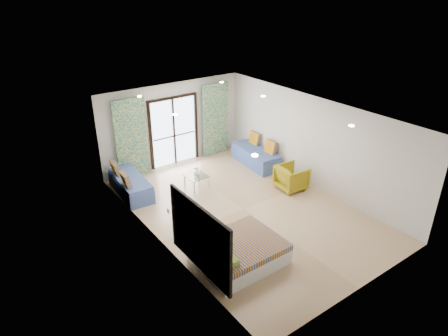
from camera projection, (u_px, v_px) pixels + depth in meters
floor at (244, 209)px, 10.78m from camera, size 5.00×7.50×0.01m
ceiling at (246, 113)px, 9.61m from camera, size 5.00×7.50×0.01m
wall_back at (173, 124)px, 12.93m from camera, size 5.00×0.01×2.70m
wall_front at (370, 233)px, 7.45m from camera, size 5.00×0.01×2.70m
wall_left at (157, 192)px, 8.87m from camera, size 0.01×7.50×2.70m
wall_right at (313, 142)px, 11.51m from camera, size 0.01×7.50×2.70m
balcony_door at (174, 127)px, 12.95m from camera, size 1.76×0.08×2.28m
balcony_rail at (174, 136)px, 13.09m from camera, size 1.52×0.03×0.04m
curtain_left at (131, 139)px, 12.03m from camera, size 1.00×0.10×2.50m
curtain_right at (216, 120)px, 13.66m from camera, size 1.00×0.10×2.50m
downlight_a at (255, 155)px, 7.42m from camera, size 0.12×0.12×0.02m
downlight_b at (351, 126)px, 8.90m from camera, size 0.12×0.12×0.02m
downlight_c at (175, 115)px, 9.61m from camera, size 0.12×0.12×0.02m
downlight_d at (263, 96)px, 11.09m from camera, size 0.12×0.12×0.02m
downlight_e at (139, 96)px, 11.08m from camera, size 0.12×0.12×0.02m
downlight_f at (221, 82)px, 12.55m from camera, size 0.12×0.12×0.02m
headboard at (199, 238)px, 7.81m from camera, size 0.06×2.10×1.50m
switch_plate at (168, 211)px, 8.72m from camera, size 0.02×0.10×0.10m
bed at (238, 252)px, 8.67m from camera, size 1.80×1.47×0.62m
daybed_left at (130, 185)px, 11.44m from camera, size 0.84×1.90×0.92m
daybed_right at (256, 156)px, 13.26m from camera, size 0.92×1.97×0.94m
coffee_table at (196, 177)px, 11.75m from camera, size 0.61×0.61×0.67m
vase at (197, 173)px, 11.67m from camera, size 0.23×0.23×0.20m
armchair at (292, 176)px, 11.66m from camera, size 0.79×0.83×0.80m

